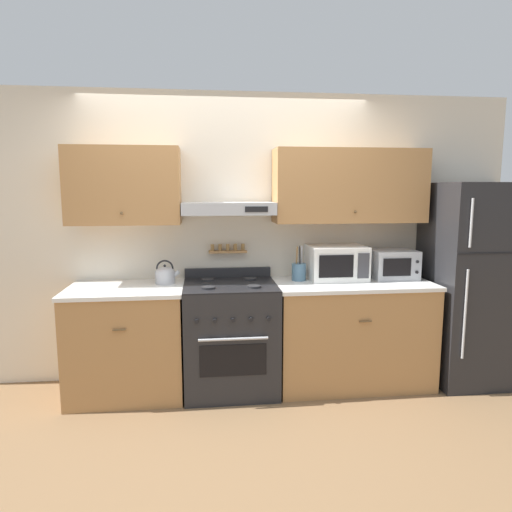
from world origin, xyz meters
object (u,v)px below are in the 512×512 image
Objects in this scene: stove_range at (230,337)px; refrigerator at (474,283)px; toaster_oven at (393,264)px; microwave at (336,262)px; tea_kettle at (165,275)px; utensil_crock at (299,271)px.

refrigerator reaches higher than stove_range.
toaster_oven is (1.47, 0.13, 0.58)m from stove_range.
refrigerator reaches higher than microwave.
microwave reaches higher than tea_kettle.
refrigerator is 4.53× the size of toaster_oven.
refrigerator is at bearing -5.36° from utensil_crock.
microwave is at bearing 8.63° from stove_range.
refrigerator is 2.72m from tea_kettle.
utensil_crock reaches higher than microwave.
utensil_crock reaches higher than stove_range.
tea_kettle is 0.43× the size of microwave.
microwave is 0.35m from utensil_crock.
toaster_oven is at bearing 4.87° from stove_range.
utensil_crock is at bearing 179.89° from toaster_oven.
microwave is (0.96, 0.15, 0.60)m from stove_range.
refrigerator is at bearing -11.68° from toaster_oven.
toaster_oven is (0.86, -0.00, 0.05)m from utensil_crock.
microwave reaches higher than toaster_oven.
stove_range is 0.82m from utensil_crock.
tea_kettle is 0.69× the size of utensil_crock.
utensil_crock is (-0.34, -0.02, -0.07)m from microwave.
refrigerator is at bearing -7.68° from microwave.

